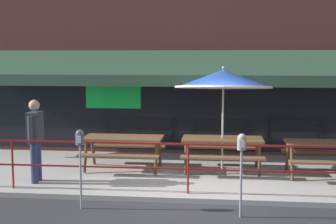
{
  "coord_description": "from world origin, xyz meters",
  "views": [
    {
      "loc": [
        0.54,
        -8.31,
        2.68
      ],
      "look_at": [
        -0.52,
        1.6,
        1.5
      ],
      "focal_mm": 50.0,
      "sensor_mm": 36.0,
      "label": 1
    }
  ],
  "objects": [
    {
      "name": "patio_railing",
      "position": [
        0.0,
        0.3,
        0.8
      ],
      "size": [
        13.84,
        0.04,
        0.97
      ],
      "color": "maroon",
      "rests_on": "patio_deck"
    },
    {
      "name": "parking_meter_far",
      "position": [
        0.95,
        -0.63,
        1.15
      ],
      "size": [
        0.15,
        0.16,
        1.42
      ],
      "color": "gray",
      "rests_on": "ground"
    },
    {
      "name": "patio_deck",
      "position": [
        0.0,
        2.0,
        0.05
      ],
      "size": [
        15.0,
        4.0,
        0.1
      ],
      "primitive_type": "cube",
      "color": "#ADA89E",
      "rests_on": "ground"
    },
    {
      "name": "ground_plane",
      "position": [
        0.0,
        0.0,
        0.0
      ],
      "size": [
        120.0,
        120.0,
        0.0
      ],
      "primitive_type": "plane",
      "color": "#2D2D30"
    },
    {
      "name": "patio_umbrella_centre",
      "position": [
        0.66,
        2.07,
        2.18
      ],
      "size": [
        2.14,
        2.14,
        2.39
      ],
      "color": "#B7B2A8",
      "rests_on": "patio_deck"
    },
    {
      "name": "picnic_table_right",
      "position": [
        2.91,
        1.86,
        0.71
      ],
      "size": [
        1.8,
        1.42,
        0.76
      ],
      "color": "brown",
      "rests_on": "patio_deck"
    },
    {
      "name": "parking_meter_near",
      "position": [
        -1.84,
        -0.48,
        1.15
      ],
      "size": [
        0.15,
        0.16,
        1.42
      ],
      "color": "gray",
      "rests_on": "ground"
    },
    {
      "name": "picnic_table_left",
      "position": [
        -1.6,
        2.05,
        0.71
      ],
      "size": [
        1.8,
        1.42,
        0.76
      ],
      "color": "brown",
      "rests_on": "patio_deck"
    },
    {
      "name": "pedestrian_walking",
      "position": [
        -3.17,
        0.8,
        1.06
      ],
      "size": [
        0.25,
        0.62,
        1.71
      ],
      "color": "navy",
      "rests_on": "patio_deck"
    },
    {
      "name": "picnic_table_centre",
      "position": [
        0.66,
        2.11,
        0.71
      ],
      "size": [
        1.8,
        1.42,
        0.76
      ],
      "color": "brown",
      "rests_on": "patio_deck"
    }
  ]
}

